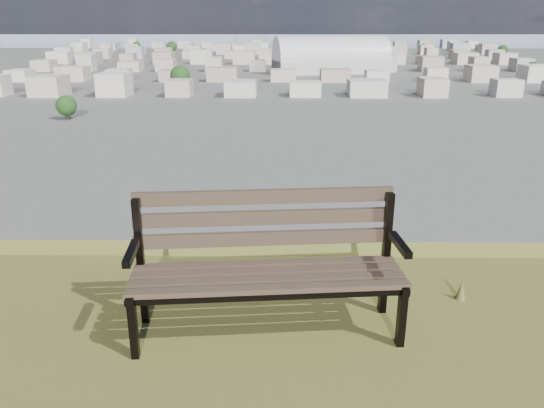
{
  "coord_description": "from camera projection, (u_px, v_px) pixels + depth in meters",
  "views": [
    {
      "loc": [
        0.92,
        -0.65,
        27.16
      ],
      "look_at": [
        0.84,
        4.67,
        25.3
      ],
      "focal_mm": 35.0,
      "sensor_mm": 36.0,
      "label": 1
    }
  ],
  "objects": [
    {
      "name": "park_bench",
      "position": [
        267.0,
        257.0,
        3.77
      ],
      "size": [
        1.95,
        0.78,
        0.99
      ],
      "rotation": [
        0.0,
        0.0,
        0.09
      ],
      "color": "#453528",
      "rests_on": "hilltop_mesa"
    },
    {
      "name": "arena",
      "position": [
        330.0,
        61.0,
        283.6
      ],
      "size": [
        63.22,
        36.78,
        25.05
      ],
      "rotation": [
        0.0,
        0.0,
        0.21
      ],
      "color": "#B6B6B2",
      "rests_on": "ground"
    },
    {
      "name": "city_blocks",
      "position": [
        279.0,
        54.0,
        380.77
      ],
      "size": [
        395.0,
        361.0,
        7.0
      ],
      "color": "beige",
      "rests_on": "ground"
    },
    {
      "name": "city_trees",
      "position": [
        234.0,
        60.0,
        309.49
      ],
      "size": [
        406.52,
        387.2,
        9.98
      ],
      "color": "#311F18",
      "rests_on": "ground"
    },
    {
      "name": "bay_water",
      "position": [
        280.0,
        37.0,
        859.15
      ],
      "size": [
        2400.0,
        700.0,
        0.12
      ],
      "primitive_type": "cube",
      "color": "#889AAD",
      "rests_on": "ground"
    },
    {
      "name": "far_hills",
      "position": [
        256.0,
        20.0,
        1326.38
      ],
      "size": [
        2050.0,
        340.0,
        60.0
      ],
      "color": "#838EA2",
      "rests_on": "ground"
    }
  ]
}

